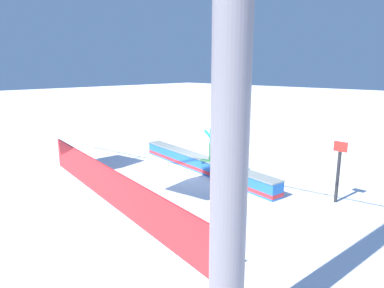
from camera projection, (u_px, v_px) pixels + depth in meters
The scene contains 5 objects.
ground_plane at pixel (203, 172), 13.76m from camera, with size 120.00×120.00×0.00m, color white.
grind_box at pixel (203, 165), 13.71m from camera, with size 7.64×1.84×0.59m.
snowboarder at pixel (216, 141), 12.78m from camera, with size 1.47×0.65×1.50m.
safety_fence at pixel (107, 184), 10.56m from camera, with size 10.09×0.06×1.16m, color red.
trail_marker at pixel (338, 170), 10.42m from camera, with size 0.40×0.10×1.91m.
Camera 1 is at (-8.86, 9.79, 4.07)m, focal length 32.09 mm.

